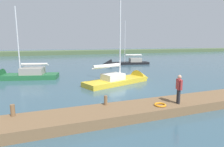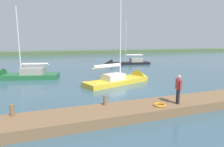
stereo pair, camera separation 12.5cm
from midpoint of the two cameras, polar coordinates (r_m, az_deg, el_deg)
The scene contains 10 objects.
ground_plane at distance 16.06m, azimuth 2.79°, elevation -4.57°, with size 200.00×200.00×0.00m, color #385666.
far_shoreline at distance 64.34m, azimuth -14.42°, elevation 5.80°, with size 180.00×8.00×2.40m, color #4C603D.
dock_pier at distance 11.10m, azimuth 14.49°, elevation -10.06°, with size 19.93×2.10×0.51m, color brown.
mooring_post_near at distance 10.29m, azimuth -1.85°, elevation -8.29°, with size 0.19×0.19×0.52m, color brown.
mooring_post_far at distance 9.97m, azimuth -28.23°, elevation -9.95°, with size 0.20×0.20×0.56m, color brown.
life_ring_buoy at distance 10.55m, azimuth 14.82°, elevation -9.37°, with size 0.66×0.66×0.10m, color orange.
sailboat_behind_pier at distance 18.62m, azimuth 4.68°, elevation -2.21°, with size 8.26×4.56×8.69m.
sailboat_far_left at distance 22.59m, azimuth -27.21°, elevation -0.87°, with size 7.95×3.90×8.55m.
sailboat_inner_slip at distance 33.43m, azimuth 3.50°, elevation 3.06°, with size 8.82×3.34×8.66m.
person_on_dock at distance 10.99m, azimuth 20.18°, elevation -4.05°, with size 0.37×0.59×1.64m.
Camera 2 is at (5.93, 14.40, 3.93)m, focal length 29.54 mm.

